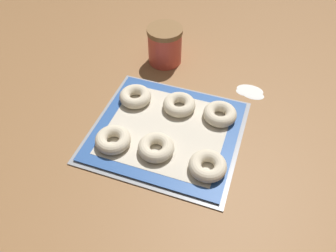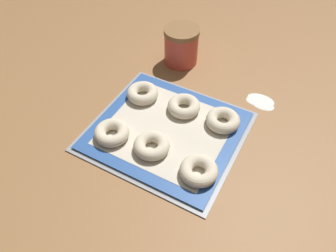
{
  "view_description": "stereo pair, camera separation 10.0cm",
  "coord_description": "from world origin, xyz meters",
  "px_view_note": "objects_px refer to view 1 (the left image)",
  "views": [
    {
      "loc": [
        0.2,
        -0.59,
        0.69
      ],
      "look_at": [
        0.0,
        -0.02,
        0.03
      ],
      "focal_mm": 35.0,
      "sensor_mm": 36.0,
      "label": 1
    },
    {
      "loc": [
        0.29,
        -0.55,
        0.69
      ],
      "look_at": [
        0.0,
        -0.02,
        0.03
      ],
      "focal_mm": 35.0,
      "sensor_mm": 36.0,
      "label": 2
    }
  ],
  "objects_px": {
    "bagel_front_center": "(157,148)",
    "bagel_back_left": "(135,96)",
    "bagel_back_right": "(220,114)",
    "bagel_front_left": "(113,140)",
    "flour_canister": "(165,45)",
    "bagel_back_center": "(179,105)",
    "baking_tray": "(168,132)",
    "bagel_front_right": "(208,166)"
  },
  "relations": [
    {
      "from": "bagel_front_center",
      "to": "bagel_back_left",
      "type": "xyz_separation_m",
      "value": [
        -0.13,
        0.16,
        0.0
      ]
    },
    {
      "from": "bagel_front_center",
      "to": "bagel_back_right",
      "type": "height_order",
      "value": "same"
    },
    {
      "from": "bagel_front_left",
      "to": "bagel_front_center",
      "type": "distance_m",
      "value": 0.12
    },
    {
      "from": "flour_canister",
      "to": "bagel_back_right",
      "type": "bearing_deg",
      "value": -41.94
    },
    {
      "from": "bagel_front_center",
      "to": "bagel_back_center",
      "type": "bearing_deg",
      "value": 88.67
    },
    {
      "from": "baking_tray",
      "to": "bagel_front_right",
      "type": "height_order",
      "value": "bagel_front_right"
    },
    {
      "from": "bagel_back_left",
      "to": "bagel_back_center",
      "type": "height_order",
      "value": "same"
    },
    {
      "from": "baking_tray",
      "to": "bagel_back_left",
      "type": "xyz_separation_m",
      "value": [
        -0.13,
        0.08,
        0.02
      ]
    },
    {
      "from": "bagel_front_center",
      "to": "bagel_back_left",
      "type": "height_order",
      "value": "same"
    },
    {
      "from": "bagel_front_right",
      "to": "bagel_back_right",
      "type": "distance_m",
      "value": 0.19
    },
    {
      "from": "bagel_front_right",
      "to": "bagel_back_right",
      "type": "bearing_deg",
      "value": 93.78
    },
    {
      "from": "baking_tray",
      "to": "bagel_front_right",
      "type": "distance_m",
      "value": 0.17
    },
    {
      "from": "bagel_back_center",
      "to": "bagel_back_left",
      "type": "bearing_deg",
      "value": -175.82
    },
    {
      "from": "flour_canister",
      "to": "baking_tray",
      "type": "bearing_deg",
      "value": -69.02
    },
    {
      "from": "bagel_back_center",
      "to": "flour_canister",
      "type": "height_order",
      "value": "flour_canister"
    },
    {
      "from": "baking_tray",
      "to": "bagel_front_center",
      "type": "bearing_deg",
      "value": -90.54
    },
    {
      "from": "bagel_front_center",
      "to": "flour_canister",
      "type": "distance_m",
      "value": 0.41
    },
    {
      "from": "bagel_back_right",
      "to": "bagel_front_center",
      "type": "bearing_deg",
      "value": -125.78
    },
    {
      "from": "baking_tray",
      "to": "bagel_back_center",
      "type": "relative_size",
      "value": 4.3
    },
    {
      "from": "bagel_front_right",
      "to": "bagel_back_center",
      "type": "distance_m",
      "value": 0.23
    },
    {
      "from": "bagel_front_left",
      "to": "flour_canister",
      "type": "distance_m",
      "value": 0.41
    },
    {
      "from": "baking_tray",
      "to": "bagel_back_left",
      "type": "bearing_deg",
      "value": 148.49
    },
    {
      "from": "bagel_back_left",
      "to": "bagel_back_right",
      "type": "relative_size",
      "value": 1.0
    },
    {
      "from": "bagel_front_left",
      "to": "bagel_front_right",
      "type": "relative_size",
      "value": 1.0
    },
    {
      "from": "bagel_front_center",
      "to": "bagel_back_center",
      "type": "relative_size",
      "value": 1.0
    },
    {
      "from": "baking_tray",
      "to": "bagel_front_left",
      "type": "height_order",
      "value": "bagel_front_left"
    },
    {
      "from": "baking_tray",
      "to": "bagel_back_left",
      "type": "distance_m",
      "value": 0.16
    },
    {
      "from": "bagel_back_center",
      "to": "flour_canister",
      "type": "distance_m",
      "value": 0.26
    },
    {
      "from": "bagel_back_center",
      "to": "baking_tray",
      "type": "bearing_deg",
      "value": -92.04
    },
    {
      "from": "baking_tray",
      "to": "flour_canister",
      "type": "height_order",
      "value": "flour_canister"
    },
    {
      "from": "baking_tray",
      "to": "bagel_back_left",
      "type": "relative_size",
      "value": 4.3
    },
    {
      "from": "bagel_back_center",
      "to": "bagel_back_right",
      "type": "distance_m",
      "value": 0.12
    },
    {
      "from": "bagel_front_left",
      "to": "bagel_back_right",
      "type": "bearing_deg",
      "value": 37.19
    },
    {
      "from": "bagel_back_right",
      "to": "flour_canister",
      "type": "distance_m",
      "value": 0.33
    },
    {
      "from": "baking_tray",
      "to": "bagel_front_center",
      "type": "height_order",
      "value": "bagel_front_center"
    },
    {
      "from": "bagel_front_right",
      "to": "bagel_front_left",
      "type": "bearing_deg",
      "value": -179.86
    },
    {
      "from": "bagel_front_right",
      "to": "bagel_back_center",
      "type": "xyz_separation_m",
      "value": [
        -0.13,
        0.18,
        0.0
      ]
    },
    {
      "from": "bagel_front_right",
      "to": "flour_canister",
      "type": "distance_m",
      "value": 0.48
    },
    {
      "from": "bagel_back_left",
      "to": "flour_canister",
      "type": "relative_size",
      "value": 0.76
    },
    {
      "from": "bagel_back_center",
      "to": "bagel_back_right",
      "type": "bearing_deg",
      "value": 0.78
    },
    {
      "from": "baking_tray",
      "to": "flour_canister",
      "type": "distance_m",
      "value": 0.34
    },
    {
      "from": "bagel_back_right",
      "to": "flour_canister",
      "type": "relative_size",
      "value": 0.76
    }
  ]
}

